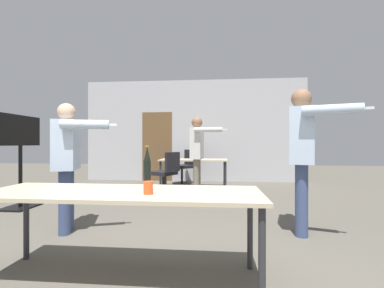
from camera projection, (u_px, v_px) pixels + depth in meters
name	position (u px, v px, depth m)	size (l,w,h in m)	color
back_wall	(193.00, 131.00, 7.64)	(6.52, 0.12, 3.00)	#BCBCC1
conference_table_near	(123.00, 199.00, 2.07)	(2.23, 0.70, 0.72)	#C6B793
conference_table_far	(194.00, 162.00, 6.31)	(1.65, 0.75, 0.72)	#C6B793
tv_screen	(20.00, 153.00, 4.41)	(0.44, 0.92, 1.60)	black
person_near_casual	(198.00, 149.00, 5.17)	(0.73, 0.64, 1.65)	slate
person_far_watching	(68.00, 155.00, 3.20)	(0.87, 0.63, 1.61)	#3D4C75
person_right_polo	(303.00, 147.00, 3.14)	(0.76, 0.85, 1.78)	#3D4C75
office_chair_far_right	(184.00, 168.00, 7.09)	(0.69, 0.68, 0.94)	black
office_chair_mid_tucked	(166.00, 175.00, 5.57)	(0.67, 0.65, 0.92)	black
beer_bottle	(147.00, 170.00, 2.05)	(0.06, 0.06, 0.37)	black
drink_cup	(148.00, 188.00, 1.94)	(0.07, 0.07, 0.10)	#E05123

